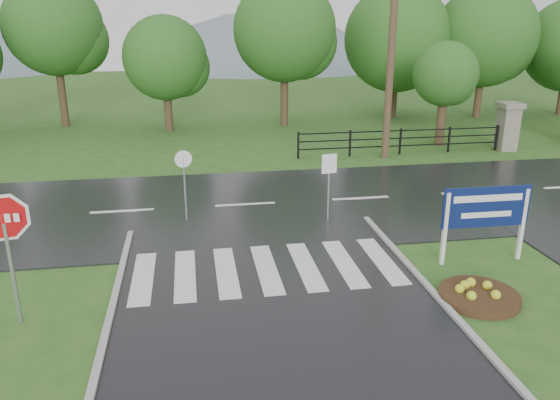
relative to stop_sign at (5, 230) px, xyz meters
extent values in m
cube|color=black|center=(5.36, 6.55, -2.04)|extent=(90.00, 8.00, 0.04)
cube|color=silver|center=(2.36, 1.55, -1.98)|extent=(0.50, 2.80, 0.02)
cube|color=silver|center=(3.36, 1.55, -1.98)|extent=(0.50, 2.80, 0.02)
cube|color=silver|center=(4.36, 1.55, -1.98)|extent=(0.50, 2.80, 0.02)
cube|color=silver|center=(5.36, 1.55, -1.98)|extent=(0.50, 2.80, 0.02)
cube|color=silver|center=(6.36, 1.55, -1.98)|extent=(0.50, 2.80, 0.02)
cube|color=silver|center=(7.36, 1.55, -1.98)|extent=(0.50, 2.80, 0.02)
cube|color=silver|center=(8.36, 1.55, -1.98)|extent=(0.50, 2.80, 0.02)
cube|color=gray|center=(18.36, 12.55, -1.04)|extent=(0.80, 0.80, 2.00)
cube|color=#6B6659|center=(18.36, 12.55, 0.08)|extent=(1.00, 1.00, 0.24)
cube|color=black|center=(13.11, 12.55, -1.64)|extent=(9.50, 0.05, 0.05)
cube|color=black|center=(13.11, 12.55, -1.29)|extent=(9.50, 0.05, 0.05)
cube|color=black|center=(13.11, 12.55, -0.94)|extent=(9.50, 0.05, 0.05)
cube|color=black|center=(8.36, 12.55, -1.44)|extent=(0.08, 0.08, 1.20)
cube|color=black|center=(17.86, 12.55, -1.44)|extent=(0.08, 0.08, 1.20)
sphere|color=slate|center=(13.36, 61.55, -19.32)|extent=(48.00, 48.00, 48.00)
sphere|color=slate|center=(41.36, 61.55, -15.00)|extent=(36.00, 36.00, 36.00)
cube|color=#939399|center=(0.00, 0.00, -0.95)|extent=(0.07, 0.07, 2.19)
cylinder|color=white|center=(0.00, 0.01, 0.26)|extent=(1.29, 0.29, 1.32)
cylinder|color=red|center=(0.00, 0.00, 0.26)|extent=(1.13, 0.27, 1.15)
cube|color=silver|center=(9.82, 1.19, -1.08)|extent=(0.10, 0.10, 1.92)
cube|color=silver|center=(11.94, 1.19, -1.08)|extent=(0.10, 0.10, 1.92)
cube|color=#0C184E|center=(10.88, 1.19, -0.55)|extent=(2.31, 0.08, 1.06)
cube|color=white|center=(10.88, 1.15, -0.31)|extent=(1.83, 0.03, 0.17)
cube|color=white|center=(10.88, 1.15, -0.75)|extent=(1.34, 0.02, 0.14)
cylinder|color=#332111|center=(9.82, -0.70, -1.95)|extent=(1.78, 1.78, 0.18)
cube|color=#939399|center=(7.69, 4.59, -1.03)|extent=(0.04, 0.04, 2.02)
cube|color=white|center=(7.69, 4.57, -0.18)|extent=(0.48, 0.10, 0.59)
cylinder|color=#939399|center=(3.42, 5.40, -1.00)|extent=(0.06, 0.06, 2.09)
cylinder|color=white|center=(3.42, 5.38, -0.06)|extent=(0.52, 0.11, 0.52)
cylinder|color=#473523|center=(12.22, 12.05, 2.73)|extent=(0.32, 0.32, 9.55)
cylinder|color=#3D2B1C|center=(15.73, 14.05, -0.61)|extent=(0.43, 0.43, 2.87)
sphere|color=#23571B|center=(15.73, 14.05, 1.40)|extent=(3.06, 3.06, 3.06)
camera|label=1|loc=(3.66, -10.64, 3.96)|focal=35.00mm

